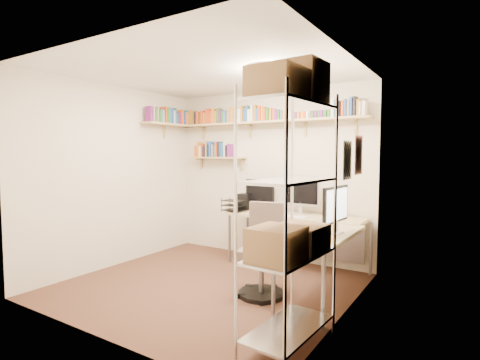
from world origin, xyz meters
name	(u,v)px	position (x,y,z in m)	size (l,w,h in m)	color
ground	(208,285)	(0.00, 0.00, 0.00)	(3.20, 3.20, 0.00)	#4A2D1F
room_shell	(207,155)	(0.00, 0.00, 1.55)	(3.24, 3.04, 2.52)	beige
wall_shelves	(236,122)	(-0.44, 1.29, 2.03)	(3.12, 1.09, 0.80)	tan
corner_desk	(291,219)	(0.64, 0.94, 0.72)	(2.03, 1.86, 1.27)	beige
office_chair	(263,257)	(0.69, 0.11, 0.43)	(0.54, 0.54, 1.01)	black
wire_rack	(290,171)	(1.42, -0.79, 1.43)	(0.49, 0.91, 2.30)	silver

